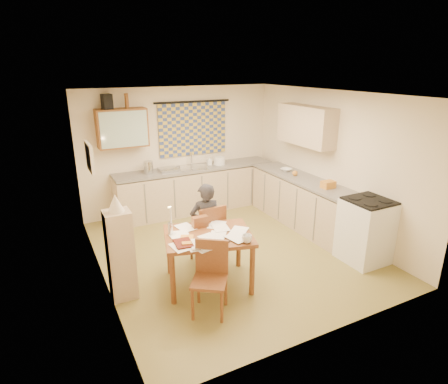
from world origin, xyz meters
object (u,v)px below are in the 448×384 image
chair_far (208,244)px  stove (366,231)px  shelf_stand (121,255)px  counter_back (196,189)px  dining_table (209,259)px  counter_right (309,206)px  person (206,225)px

chair_far → stove: bearing=151.3°
shelf_stand → counter_back: bearing=49.6°
dining_table → shelf_stand: shelf_stand is taller
counter_back → counter_right: size_ratio=1.12×
dining_table → shelf_stand: size_ratio=1.12×
person → shelf_stand: bearing=18.6°
dining_table → chair_far: (0.24, 0.55, -0.08)m
counter_right → stove: size_ratio=2.96×
chair_far → dining_table: bearing=63.3°
stove → dining_table: stove is taller
counter_right → person: person is taller
chair_far → person: person is taller
shelf_stand → stove: bearing=-11.4°
stove → chair_far: (-2.18, 1.04, -0.20)m
dining_table → person: (0.18, 0.49, 0.27)m
shelf_stand → chair_far: bearing=13.4°
counter_right → person: size_ratio=2.28×
stove → person: (-2.23, 0.98, 0.15)m
chair_far → shelf_stand: bearing=10.3°
stove → dining_table: 2.47m
counter_right → chair_far: size_ratio=3.09×
dining_table → shelf_stand: bearing=-175.7°
chair_far → shelf_stand: 1.43m
counter_back → shelf_stand: size_ratio=2.75×
chair_far → counter_right: bearing=-175.5°
stove → chair_far: 2.42m
stove → chair_far: bearing=154.5°
counter_back → dining_table: counter_back is taller
person → shelf_stand: (-1.31, -0.26, -0.05)m
stove → person: person is taller
dining_table → chair_far: chair_far is taller
counter_right → shelf_stand: shelf_stand is taller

